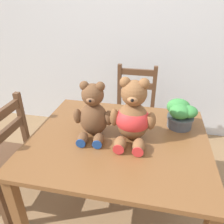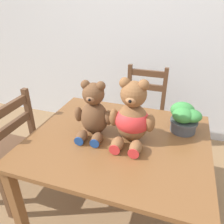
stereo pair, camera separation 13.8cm
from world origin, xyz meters
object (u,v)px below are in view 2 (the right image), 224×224
(teddy_bear_right, at_px, (132,118))
(potted_plant, at_px, (184,118))
(wooden_chair_behind, at_px, (142,115))
(teddy_bear_left, at_px, (94,112))
(wooden_chair_side, at_px, (5,151))

(teddy_bear_right, xyz_separation_m, potted_plant, (0.31, 0.22, -0.06))
(wooden_chair_behind, distance_m, teddy_bear_right, 0.89)
(wooden_chair_behind, relative_size, potted_plant, 4.47)
(wooden_chair_behind, relative_size, teddy_bear_right, 2.23)
(teddy_bear_left, xyz_separation_m, teddy_bear_right, (0.26, 0.00, 0.01))
(teddy_bear_left, relative_size, teddy_bear_right, 0.90)
(wooden_chair_behind, height_order, wooden_chair_side, wooden_chair_behind)
(wooden_chair_side, relative_size, potted_plant, 4.41)
(teddy_bear_left, height_order, teddy_bear_right, teddy_bear_right)
(wooden_chair_side, height_order, teddy_bear_left, teddy_bear_left)
(wooden_chair_side, height_order, potted_plant, wooden_chair_side)
(wooden_chair_side, bearing_deg, teddy_bear_left, -80.82)
(wooden_chair_side, xyz_separation_m, teddy_bear_left, (0.72, 0.12, 0.41))
(teddy_bear_right, bearing_deg, teddy_bear_left, 0.50)
(teddy_bear_right, distance_m, potted_plant, 0.39)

